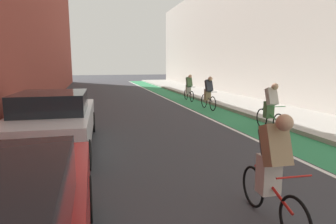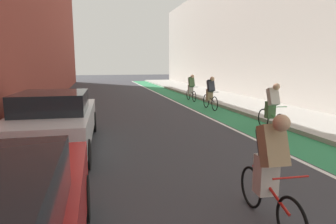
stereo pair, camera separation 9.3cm
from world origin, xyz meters
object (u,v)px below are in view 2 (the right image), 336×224
object	(u,v)px
parked_sedan_white	(55,120)
cyclist_trailing	(210,93)
cyclist_lead	(270,166)
cyclist_mid	(272,107)
cyclist_far	(191,87)

from	to	relation	value
parked_sedan_white	cyclist_trailing	bearing A→B (deg)	39.20
cyclist_lead	cyclist_mid	size ratio (longest dim) A/B	0.98
cyclist_mid	cyclist_far	size ratio (longest dim) A/B	1.02
cyclist_lead	cyclist_far	xyz separation A→B (m)	(3.35, 13.32, -0.00)
cyclist_lead	cyclist_trailing	distance (m)	10.38
cyclist_mid	cyclist_trailing	distance (m)	4.91
parked_sedan_white	cyclist_mid	xyz separation A→B (m)	(6.70, 0.43, 0.02)
cyclist_lead	parked_sedan_white	bearing A→B (deg)	126.38
cyclist_lead	cyclist_mid	world-z (taller)	cyclist_mid
cyclist_trailing	cyclist_far	world-z (taller)	cyclist_trailing
cyclist_mid	parked_sedan_white	bearing A→B (deg)	-176.35
cyclist_lead	cyclist_trailing	xyz separation A→B (m)	(3.19, 9.88, -0.03)
cyclist_lead	cyclist_mid	bearing A→B (deg)	55.97
parked_sedan_white	cyclist_trailing	size ratio (longest dim) A/B	2.70
parked_sedan_white	cyclist_lead	distance (m)	5.64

